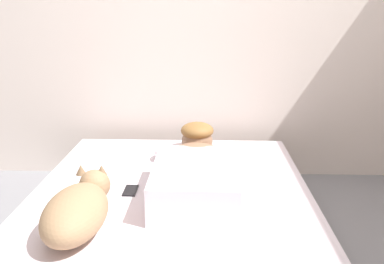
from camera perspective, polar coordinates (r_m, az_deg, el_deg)
back_wall at (r=3.26m, az=1.45°, el=15.90°), size 3.83×0.12×2.50m
bed at (r=2.37m, az=-2.71°, el=-11.64°), size 1.52×1.96×0.32m
pillow at (r=2.75m, az=0.42°, el=-2.64°), size 0.52×0.32×0.11m
person_lying at (r=2.31m, az=0.48°, el=-4.96°), size 0.43×0.92×0.27m
dog at (r=1.94m, az=-14.79°, el=-9.83°), size 0.26×0.57×0.21m
coffee_cup at (r=2.68m, az=-0.28°, el=-3.53°), size 0.12×0.09×0.07m
cell_phone at (r=2.33m, az=-8.11°, el=-7.65°), size 0.07×0.14×0.01m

